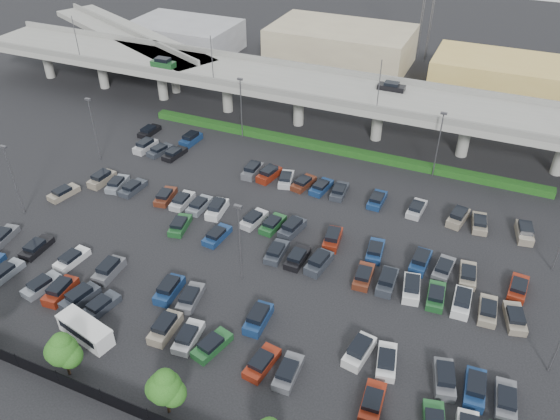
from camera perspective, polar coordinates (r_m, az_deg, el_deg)
name	(u,v)px	position (r m, az deg, el deg)	size (l,w,h in m)	color
ground	(270,239)	(69.42, -1.04, -3.09)	(280.00, 280.00, 0.00)	black
overpass	(348,95)	(92.08, 7.17, 11.82)	(150.00, 13.00, 15.80)	gray
on_ramp	(129,37)	(124.52, -15.54, 17.01)	(50.93, 30.13, 8.80)	gray
hedge	(334,149)	(88.75, 5.66, 6.38)	(66.00, 1.60, 1.10)	#113B12
fence	(138,412)	(52.44, -14.62, -19.74)	(70.00, 0.10, 2.00)	black
tree_row	(151,383)	(50.69, -13.35, -17.18)	(65.07, 3.66, 5.94)	#332316
shuttle_bus	(85,329)	(60.02, -19.68, -11.66)	(6.75, 3.53, 2.06)	silver
parked_cars	(266,251)	(66.60, -1.50, -4.33)	(63.25, 41.62, 1.67)	gray
light_poles	(246,183)	(68.79, -3.54, 2.81)	(66.90, 48.38, 10.30)	#4D4D52
distant_buildings	(452,66)	(118.54, 17.58, 14.17)	(138.00, 24.00, 9.00)	gray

